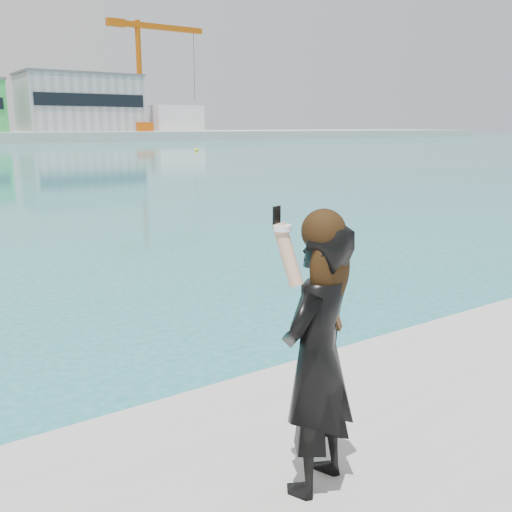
# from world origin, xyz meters

# --- Properties ---
(warehouse_grey_right) EXTENTS (25.50, 15.35, 12.50)m
(warehouse_grey_right) POSITION_xyz_m (40.00, 127.98, 8.26)
(warehouse_grey_right) COLOR gray
(warehouse_grey_right) RESTS_ON far_quay
(ancillary_shed) EXTENTS (12.00, 10.00, 6.00)m
(ancillary_shed) POSITION_xyz_m (62.00, 126.00, 5.00)
(ancillary_shed) COLOR silver
(ancillary_shed) RESTS_ON far_quay
(dock_crane) EXTENTS (23.00, 4.00, 24.00)m
(dock_crane) POSITION_xyz_m (53.20, 122.00, 15.07)
(dock_crane) COLOR #C9530B
(dock_crane) RESTS_ON far_quay
(flagpole_right) EXTENTS (1.28, 0.16, 8.00)m
(flagpole_right) POSITION_xyz_m (22.09, 121.00, 6.54)
(flagpole_right) COLOR silver
(flagpole_right) RESTS_ON far_quay
(buoy_near) EXTENTS (0.50, 0.50, 0.50)m
(buoy_near) POSITION_xyz_m (33.88, 62.96, 0.00)
(buoy_near) COLOR yellow
(buoy_near) RESTS_ON ground
(woman) EXTENTS (0.77, 0.64, 1.91)m
(woman) POSITION_xyz_m (-0.01, -0.72, 1.77)
(woman) COLOR black
(woman) RESTS_ON near_quay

